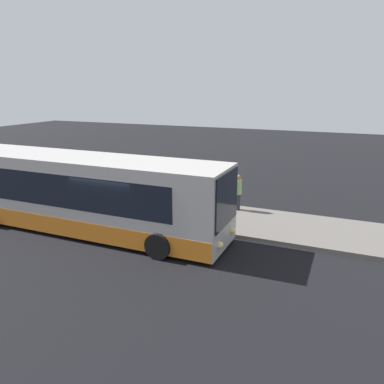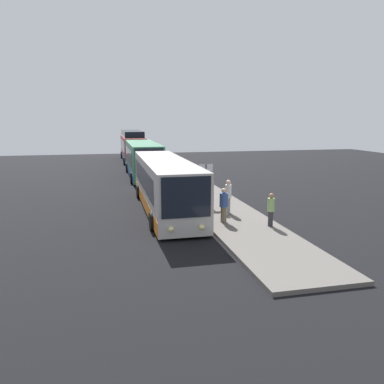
% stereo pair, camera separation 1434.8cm
% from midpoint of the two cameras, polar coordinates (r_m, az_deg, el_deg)
% --- Properties ---
extents(ground, '(80.00, 80.00, 0.00)m').
position_cam_midpoint_polar(ground, '(16.45, -37.05, -6.95)').
color(ground, black).
extents(platform, '(20.00, 3.55, 0.17)m').
position_cam_midpoint_polar(platform, '(18.15, -28.01, -3.39)').
color(platform, '#605B56').
rests_on(platform, ground).
extents(bus_lead, '(12.27, 2.79, 2.99)m').
position_cam_midpoint_polar(bus_lead, '(17.74, -40.44, -1.03)').
color(bus_lead, '#B2ADA8').
rests_on(bus_lead, ground).
extents(passenger_boarding, '(0.62, 0.55, 1.85)m').
position_cam_midpoint_polar(passenger_boarding, '(17.58, -27.79, -0.17)').
color(passenger_boarding, gray).
rests_on(passenger_boarding, platform).
extents(passenger_waiting, '(0.48, 0.48, 1.64)m').
position_cam_midpoint_polar(passenger_waiting, '(16.27, -17.73, -0.69)').
color(passenger_waiting, '#2D2D33').
rests_on(passenger_waiting, platform).
extents(passenger_with_bags, '(0.56, 0.56, 1.75)m').
position_cam_midpoint_polar(passenger_with_bags, '(15.76, -25.84, -1.90)').
color(passenger_with_bags, '#6B604C').
rests_on(passenger_with_bags, platform).
extents(suitcase, '(0.32, 0.22, 0.90)m').
position_cam_midpoint_polar(suitcase, '(17.28, -27.49, -2.77)').
color(suitcase, beige).
rests_on(suitcase, platform).
extents(sign_post, '(0.10, 0.83, 2.51)m').
position_cam_midpoint_polar(sign_post, '(18.96, -34.00, 1.85)').
color(sign_post, '#4C4C51').
rests_on(sign_post, platform).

